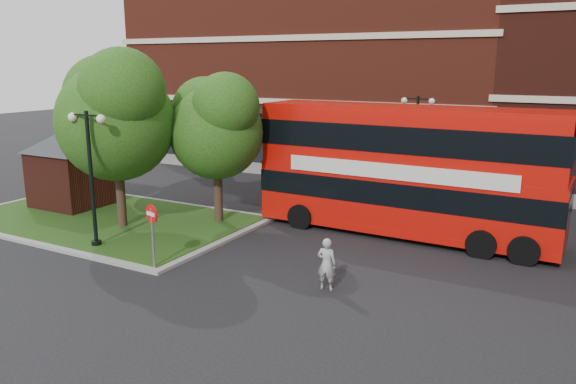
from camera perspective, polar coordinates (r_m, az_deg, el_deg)
The scene contains 14 objects.
ground at distance 18.07m, azimuth -7.32°, elevation -8.61°, with size 120.00×120.00×0.00m, color black.
pavement_far at distance 32.28m, azimuth 10.23°, elevation 1.07°, with size 44.00×3.00×0.12m, color slate.
terrace_far_left at distance 41.59m, azimuth 3.36°, elevation 13.51°, with size 26.00×12.00×14.00m, color maroon.
traffic_island at distance 25.31m, azimuth -18.01°, elevation -2.66°, with size 12.60×7.60×0.15m.
kiosk at distance 27.70m, azimuth -21.09°, elevation 3.19°, with size 6.51×6.51×3.60m.
tree_island_west at distance 23.20m, azimuth -17.20°, elevation 7.91°, with size 5.40×4.71×7.21m.
tree_island_east at distance 23.13m, azimuth -7.38°, elevation 6.99°, with size 4.46×3.90×6.29m.
lamp_island at distance 21.06m, azimuth -19.39°, elevation 1.88°, with size 1.72×0.36×5.00m.
lamp_far_left at distance 29.35m, azimuth 12.87°, elevation 5.25°, with size 1.72×0.36×5.00m.
bus at distance 22.06m, azimuth 11.93°, elevation 2.99°, with size 11.59×2.85×4.41m.
woman at distance 16.78m, azimuth 3.95°, elevation -7.32°, with size 0.59×0.38×1.61m, color #9B9B9E.
car_silver at distance 30.92m, azimuth 5.97°, elevation 2.06°, with size 1.86×4.63×1.58m, color #B6B7BE.
car_white at distance 29.43m, azimuth 14.53°, elevation 1.14°, with size 1.66×4.76×1.57m, color silver.
no_entry_sign at distance 18.47m, azimuth -13.64°, elevation -3.17°, with size 0.61×0.22×2.23m.
Camera 1 is at (10.07, -13.46, 6.62)m, focal length 35.00 mm.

